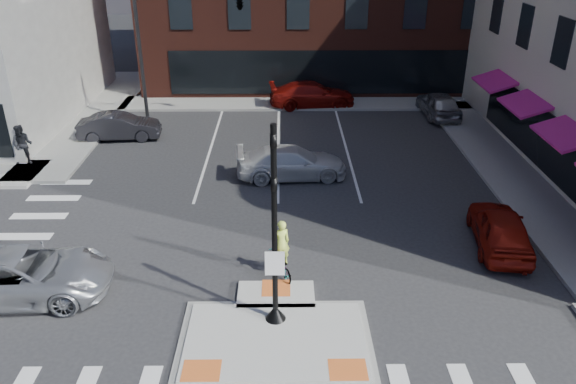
{
  "coord_description": "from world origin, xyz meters",
  "views": [
    {
      "loc": [
        0.24,
        -12.75,
        10.63
      ],
      "look_at": [
        0.41,
        4.99,
        2.0
      ],
      "focal_mm": 35.0,
      "sensor_mm": 36.0,
      "label": 1
    }
  ],
  "objects_px": {
    "bg_car_silver": "(438,104)",
    "bg_car_red": "(312,94)",
    "silver_suv": "(20,275)",
    "red_sedan": "(500,228)",
    "pedestrian_a": "(22,145)",
    "cyclist": "(281,257)",
    "bg_car_dark": "(119,126)",
    "white_pickup": "(291,162)"
  },
  "relations": [
    {
      "from": "bg_car_silver",
      "to": "bg_car_red",
      "type": "relative_size",
      "value": 0.83
    },
    {
      "from": "bg_car_red",
      "to": "cyclist",
      "type": "height_order",
      "value": "cyclist"
    },
    {
      "from": "bg_car_silver",
      "to": "white_pickup",
      "type": "bearing_deg",
      "value": 41.51
    },
    {
      "from": "red_sedan",
      "to": "bg_car_dark",
      "type": "relative_size",
      "value": 1.01
    },
    {
      "from": "bg_car_dark",
      "to": "cyclist",
      "type": "height_order",
      "value": "cyclist"
    },
    {
      "from": "silver_suv",
      "to": "white_pickup",
      "type": "xyz_separation_m",
      "value": [
        8.51,
        8.94,
        -0.06
      ]
    },
    {
      "from": "white_pickup",
      "to": "red_sedan",
      "type": "bearing_deg",
      "value": -134.55
    },
    {
      "from": "silver_suv",
      "to": "bg_car_silver",
      "type": "distance_m",
      "value": 24.79
    },
    {
      "from": "bg_car_dark",
      "to": "cyclist",
      "type": "distance_m",
      "value": 15.59
    },
    {
      "from": "bg_car_dark",
      "to": "bg_car_red",
      "type": "distance_m",
      "value": 12.04
    },
    {
      "from": "bg_car_red",
      "to": "bg_car_silver",
      "type": "bearing_deg",
      "value": -111.68
    },
    {
      "from": "red_sedan",
      "to": "cyclist",
      "type": "distance_m",
      "value": 8.01
    },
    {
      "from": "bg_car_silver",
      "to": "silver_suv",
      "type": "bearing_deg",
      "value": 42.46
    },
    {
      "from": "bg_car_dark",
      "to": "bg_car_silver",
      "type": "relative_size",
      "value": 0.97
    },
    {
      "from": "red_sedan",
      "to": "bg_car_dark",
      "type": "bearing_deg",
      "value": -26.04
    },
    {
      "from": "bg_car_silver",
      "to": "pedestrian_a",
      "type": "xyz_separation_m",
      "value": [
        -21.5,
        -7.43,
        0.36
      ]
    },
    {
      "from": "silver_suv",
      "to": "bg_car_silver",
      "type": "bearing_deg",
      "value": -48.1
    },
    {
      "from": "pedestrian_a",
      "to": "cyclist",
      "type": "bearing_deg",
      "value": -41.58
    },
    {
      "from": "white_pickup",
      "to": "bg_car_silver",
      "type": "bearing_deg",
      "value": -50.32
    },
    {
      "from": "white_pickup",
      "to": "cyclist",
      "type": "bearing_deg",
      "value": 171.93
    },
    {
      "from": "bg_car_dark",
      "to": "bg_car_red",
      "type": "relative_size",
      "value": 0.81
    },
    {
      "from": "red_sedan",
      "to": "bg_car_silver",
      "type": "bearing_deg",
      "value": -87.77
    },
    {
      "from": "red_sedan",
      "to": "bg_car_silver",
      "type": "xyz_separation_m",
      "value": [
        1.53,
        14.84,
        0.02
      ]
    },
    {
      "from": "red_sedan",
      "to": "bg_car_dark",
      "type": "height_order",
      "value": "red_sedan"
    },
    {
      "from": "bg_car_silver",
      "to": "bg_car_red",
      "type": "xyz_separation_m",
      "value": [
        -7.43,
        2.07,
        0.02
      ]
    },
    {
      "from": "white_pickup",
      "to": "bg_car_red",
      "type": "relative_size",
      "value": 0.93
    },
    {
      "from": "bg_car_dark",
      "to": "bg_car_red",
      "type": "xyz_separation_m",
      "value": [
        10.57,
        5.75,
        0.06
      ]
    },
    {
      "from": "red_sedan",
      "to": "silver_suv",
      "type": "bearing_deg",
      "value": 18.18
    },
    {
      "from": "silver_suv",
      "to": "cyclist",
      "type": "relative_size",
      "value": 2.73
    },
    {
      "from": "white_pickup",
      "to": "bg_car_red",
      "type": "bearing_deg",
      "value": -12.5
    },
    {
      "from": "cyclist",
      "to": "bg_car_silver",
      "type": "bearing_deg",
      "value": -140.7
    },
    {
      "from": "bg_car_dark",
      "to": "pedestrian_a",
      "type": "relative_size",
      "value": 2.21
    },
    {
      "from": "red_sedan",
      "to": "white_pickup",
      "type": "relative_size",
      "value": 0.87
    },
    {
      "from": "silver_suv",
      "to": "bg_car_red",
      "type": "bearing_deg",
      "value": -30.35
    },
    {
      "from": "cyclist",
      "to": "pedestrian_a",
      "type": "distance_m",
      "value": 15.26
    },
    {
      "from": "bg_car_red",
      "to": "pedestrian_a",
      "type": "height_order",
      "value": "pedestrian_a"
    },
    {
      "from": "bg_car_dark",
      "to": "cyclist",
      "type": "xyz_separation_m",
      "value": [
        8.67,
        -12.95,
        -0.02
      ]
    },
    {
      "from": "silver_suv",
      "to": "bg_car_red",
      "type": "distance_m",
      "value": 22.11
    },
    {
      "from": "red_sedan",
      "to": "white_pickup",
      "type": "xyz_separation_m",
      "value": [
        -7.36,
        6.12,
        -0.01
      ]
    },
    {
      "from": "white_pickup",
      "to": "pedestrian_a",
      "type": "height_order",
      "value": "pedestrian_a"
    },
    {
      "from": "silver_suv",
      "to": "red_sedan",
      "type": "distance_m",
      "value": 16.12
    },
    {
      "from": "silver_suv",
      "to": "red_sedan",
      "type": "relative_size",
      "value": 1.29
    }
  ]
}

